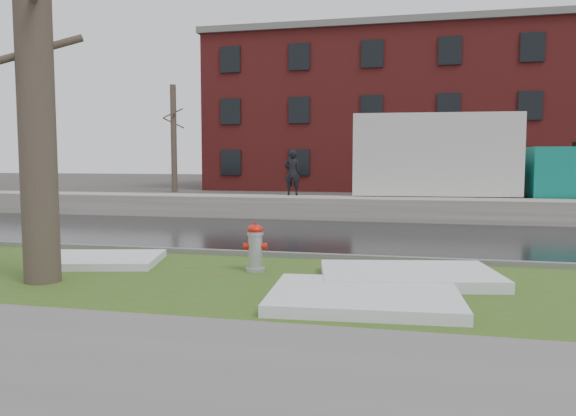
% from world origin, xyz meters
% --- Properties ---
extents(ground, '(120.00, 120.00, 0.00)m').
position_xyz_m(ground, '(0.00, 0.00, 0.00)').
color(ground, '#47423D').
rests_on(ground, ground).
extents(verge, '(60.00, 4.50, 0.04)m').
position_xyz_m(verge, '(0.00, -1.25, 0.02)').
color(verge, '#31501A').
rests_on(verge, ground).
extents(sidewalk, '(60.00, 3.00, 0.05)m').
position_xyz_m(sidewalk, '(0.00, -5.00, 0.03)').
color(sidewalk, slate).
rests_on(sidewalk, ground).
extents(road, '(60.00, 7.00, 0.03)m').
position_xyz_m(road, '(0.00, 4.50, 0.01)').
color(road, black).
rests_on(road, ground).
extents(parking_lot, '(60.00, 9.00, 0.03)m').
position_xyz_m(parking_lot, '(0.00, 13.00, 0.01)').
color(parking_lot, slate).
rests_on(parking_lot, ground).
extents(curb, '(60.00, 0.15, 0.14)m').
position_xyz_m(curb, '(0.00, 1.00, 0.07)').
color(curb, slate).
rests_on(curb, ground).
extents(snowbank, '(60.00, 1.60, 0.75)m').
position_xyz_m(snowbank, '(0.00, 8.70, 0.38)').
color(snowbank, '#AEA79F').
rests_on(snowbank, ground).
extents(brick_building, '(26.00, 12.00, 10.00)m').
position_xyz_m(brick_building, '(2.00, 30.00, 5.00)').
color(brick_building, maroon).
rests_on(brick_building, ground).
extents(bg_tree_left, '(1.40, 1.62, 6.50)m').
position_xyz_m(bg_tree_left, '(-12.00, 22.00, 3.33)').
color(bg_tree_left, brown).
rests_on(bg_tree_left, ground).
extents(bg_tree_center, '(1.40, 1.62, 6.50)m').
position_xyz_m(bg_tree_center, '(-6.00, 26.00, 3.33)').
color(bg_tree_center, brown).
rests_on(bg_tree_center, ground).
extents(fire_hydrant, '(0.43, 0.39, 0.88)m').
position_xyz_m(fire_hydrant, '(-0.30, -0.52, 0.51)').
color(fire_hydrant, '#A2A4AA').
rests_on(fire_hydrant, verge).
extents(tree, '(1.28, 1.49, 7.16)m').
position_xyz_m(tree, '(-3.44, -2.10, 3.65)').
color(tree, brown).
rests_on(tree, verge).
extents(box_truck, '(10.80, 3.16, 3.58)m').
position_xyz_m(box_truck, '(4.16, 10.74, 1.89)').
color(box_truck, black).
rests_on(box_truck, ground).
extents(worker, '(0.62, 0.45, 1.60)m').
position_xyz_m(worker, '(-1.80, 9.30, 1.55)').
color(worker, black).
rests_on(worker, snowbank).
extents(snow_patch_near, '(2.74, 2.18, 0.16)m').
position_xyz_m(snow_patch_near, '(1.78, -2.26, 0.12)').
color(snow_patch_near, silver).
rests_on(snow_patch_near, verge).
extents(snow_patch_far, '(2.52, 2.08, 0.14)m').
position_xyz_m(snow_patch_far, '(-3.40, -0.46, 0.11)').
color(snow_patch_far, silver).
rests_on(snow_patch_far, verge).
extents(snow_patch_side, '(3.09, 2.30, 0.18)m').
position_xyz_m(snow_patch_side, '(2.36, -0.72, 0.13)').
color(snow_patch_side, silver).
rests_on(snow_patch_side, verge).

